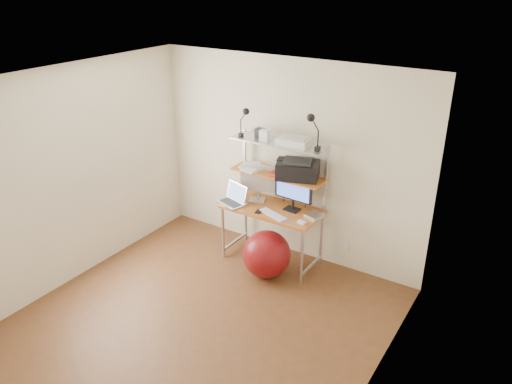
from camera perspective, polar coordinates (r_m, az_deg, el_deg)
room at (r=4.80m, az=-6.91°, el=-2.71°), size 3.60×3.60×3.60m
computer_desk at (r=6.04m, az=2.18°, el=0.23°), size 1.20×0.60×1.57m
wall_outlet at (r=6.24m, az=10.20°, el=-6.10°), size 0.08×0.01×0.12m
monitor_silver at (r=6.18m, az=0.23°, el=1.32°), size 0.43×0.22×0.49m
monitor_black at (r=5.95m, az=4.28°, el=0.21°), size 0.51×0.16×0.51m
laptop at (r=6.19m, az=-2.56°, el=-0.79°), size 0.42×0.37×0.31m
keyboard at (r=5.91m, az=1.94°, el=-2.59°), size 0.41×0.24×0.01m
mouse at (r=5.74m, az=5.23°, el=-3.46°), size 0.11×0.08×0.03m
mac_mini at (r=5.90m, az=6.68°, el=-2.67°), size 0.22×0.22×0.03m
phone at (r=5.98m, az=0.32°, el=-2.22°), size 0.09×0.13×0.01m
printer at (r=5.86m, az=4.81°, el=2.59°), size 0.57×0.47×0.23m
nas_cube at (r=5.95m, az=3.13°, el=2.94°), size 0.18×0.18×0.20m
red_box at (r=5.91m, az=2.44°, el=1.99°), size 0.18×0.12×0.05m
scanner at (r=5.76m, az=4.34°, el=5.83°), size 0.39×0.27×0.10m
box_white at (r=5.90m, az=1.02°, el=6.50°), size 0.11×0.09×0.13m
box_grey at (r=6.03m, az=0.45°, el=6.80°), size 0.12×0.12×0.10m
clip_lamp_left at (r=5.93m, az=-1.27°, el=8.66°), size 0.15×0.08×0.37m
clip_lamp_right at (r=5.53m, az=6.45°, el=7.74°), size 0.17×0.09×0.42m
exercise_ball at (r=6.00m, az=1.22°, el=-7.13°), size 0.58×0.58×0.58m
paper_stack at (r=6.19m, az=-0.51°, el=2.92°), size 0.38×0.41×0.02m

